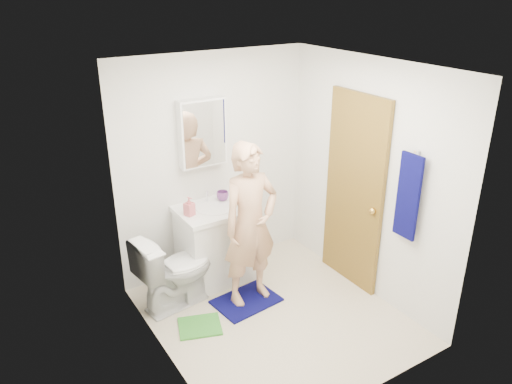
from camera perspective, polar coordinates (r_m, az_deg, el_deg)
floor at (r=5.04m, az=2.16°, el=-14.07°), size 2.20×2.40×0.02m
ceiling at (r=4.07m, az=2.68°, el=14.25°), size 2.20×2.40×0.02m
wall_back at (r=5.38m, az=-4.90°, el=3.09°), size 2.20×0.02×2.40m
wall_front at (r=3.60m, az=13.42°, el=-8.21°), size 2.20×0.02×2.40m
wall_left at (r=3.96m, az=-11.05°, el=-4.99°), size 0.02×2.40×2.40m
wall_right at (r=5.08m, az=12.79°, el=1.35°), size 0.02×2.40×2.40m
vanity_cabinet at (r=5.41m, az=-4.57°, el=-6.10°), size 0.75×0.55×0.80m
countertop at (r=5.22m, az=-4.72°, el=-2.02°), size 0.79×0.59×0.05m
sink_basin at (r=5.21m, az=-4.72°, el=-1.87°), size 0.40×0.40×0.03m
faucet at (r=5.33m, az=-5.65°, el=-0.50°), size 0.03×0.03×0.12m
medicine_cabinet at (r=5.13m, az=-6.18°, el=6.75°), size 0.50×0.12×0.70m
mirror_panel at (r=5.08m, az=-5.86°, el=6.59°), size 0.46×0.01×0.66m
door at (r=5.22m, az=11.13°, el=-0.01°), size 0.05×0.80×2.05m
door_knob at (r=5.01m, az=13.19°, el=-2.11°), size 0.07×0.07×0.07m
towel at (r=4.65m, az=16.99°, el=-0.50°), size 0.03×0.24×0.80m
towel_hook at (r=4.54m, az=17.94°, el=4.47°), size 0.06×0.02×0.02m
toilet at (r=5.04m, az=-9.20°, el=-8.77°), size 0.84×0.55×0.79m
bath_mat at (r=5.22m, az=-1.12°, el=-12.32°), size 0.68×0.52×0.02m
green_rug at (r=4.92m, az=-6.45°, el=-15.00°), size 0.48×0.44×0.02m
soap_dispenser at (r=5.03m, az=-7.64°, el=-1.63°), size 0.12×0.12×0.20m
toothbrush_cup at (r=5.35m, az=-3.84°, el=-0.44°), size 0.16×0.16×0.10m
man at (r=4.83m, az=-0.65°, el=-3.77°), size 0.62×0.43×1.66m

